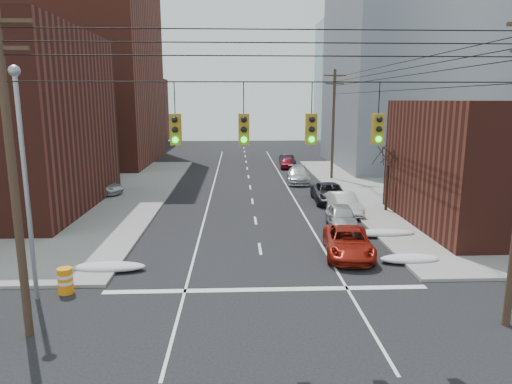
{
  "coord_description": "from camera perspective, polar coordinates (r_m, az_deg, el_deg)",
  "views": [
    {
      "loc": [
        -1.24,
        -11.9,
        8.04
      ],
      "look_at": [
        -0.18,
        12.96,
        3.0
      ],
      "focal_mm": 32.0,
      "sensor_mm": 36.0,
      "label": 1
    }
  ],
  "objects": [
    {
      "name": "ground",
      "position": [
        14.41,
        3.14,
        -22.47
      ],
      "size": [
        160.0,
        160.0,
        0.0
      ],
      "primitive_type": "plane",
      "color": "black",
      "rests_on": "ground"
    },
    {
      "name": "building_brick_tall",
      "position": [
        64.46,
        -24.18,
        16.68
      ],
      "size": [
        24.0,
        20.0,
        30.0
      ],
      "primitive_type": "cube",
      "color": "maroon",
      "rests_on": "ground"
    },
    {
      "name": "building_brick_far",
      "position": [
        89.42,
        -18.78,
        9.54
      ],
      "size": [
        22.0,
        18.0,
        12.0
      ],
      "primitive_type": "cube",
      "color": "#4D1E17",
      "rests_on": "ground"
    },
    {
      "name": "building_office",
      "position": [
        60.7,
        20.81,
        14.94
      ],
      "size": [
        22.0,
        20.0,
        25.0
      ],
      "primitive_type": "cube",
      "color": "gray",
      "rests_on": "ground"
    },
    {
      "name": "building_glass",
      "position": [
        85.75,
        15.08,
        13.04
      ],
      "size": [
        20.0,
        18.0,
        22.0
      ],
      "primitive_type": "cube",
      "color": "gray",
      "rests_on": "ground"
    },
    {
      "name": "utility_pole_left",
      "position": [
        16.73,
        -28.17,
        2.35
      ],
      "size": [
        2.2,
        0.28,
        11.0
      ],
      "color": "#473323",
      "rests_on": "ground"
    },
    {
      "name": "utility_pole_far",
      "position": [
        46.98,
        9.64,
        8.53
      ],
      "size": [
        2.2,
        0.28,
        11.0
      ],
      "color": "#473323",
      "rests_on": "ground"
    },
    {
      "name": "traffic_signals",
      "position": [
        14.96,
        2.71,
        8.1
      ],
      "size": [
        17.0,
        0.42,
        2.02
      ],
      "color": "black",
      "rests_on": "ground"
    },
    {
      "name": "street_light",
      "position": [
        19.87,
        -27.02,
        2.97
      ],
      "size": [
        0.44,
        0.44,
        9.32
      ],
      "color": "gray",
      "rests_on": "ground"
    },
    {
      "name": "bare_tree",
      "position": [
        34.17,
        16.07,
        1.36
      ],
      "size": [
        2.09,
        2.2,
        4.93
      ],
      "color": "black",
      "rests_on": "ground"
    },
    {
      "name": "snow_nw",
      "position": [
        23.15,
        -17.94,
        -8.9
      ],
      "size": [
        3.5,
        1.08,
        0.42
      ],
      "primitive_type": "ellipsoid",
      "color": "silver",
      "rests_on": "ground"
    },
    {
      "name": "snow_ne",
      "position": [
        24.37,
        18.65,
        -7.92
      ],
      "size": [
        3.0,
        1.08,
        0.42
      ],
      "primitive_type": "ellipsoid",
      "color": "silver",
      "rests_on": "ground"
    },
    {
      "name": "snow_east_far",
      "position": [
        28.4,
        15.43,
        -4.98
      ],
      "size": [
        4.0,
        1.08,
        0.42
      ],
      "primitive_type": "ellipsoid",
      "color": "silver",
      "rests_on": "ground"
    },
    {
      "name": "red_pickup",
      "position": [
        24.54,
        11.45,
        -6.16
      ],
      "size": [
        2.98,
        5.38,
        1.43
      ],
      "primitive_type": "imported",
      "rotation": [
        0.0,
        0.0,
        -0.12
      ],
      "color": "maroon",
      "rests_on": "ground"
    },
    {
      "name": "parked_car_a",
      "position": [
        29.59,
        10.66,
        -3.03
      ],
      "size": [
        2.05,
        4.46,
        1.48
      ],
      "primitive_type": "imported",
      "rotation": [
        0.0,
        0.0,
        -0.07
      ],
      "color": "#AFB0B4",
      "rests_on": "ground"
    },
    {
      "name": "parked_car_b",
      "position": [
        33.25,
        10.91,
        -1.43
      ],
      "size": [
        2.02,
        4.68,
        1.5
      ],
      "primitive_type": "imported",
      "rotation": [
        0.0,
        0.0,
        0.1
      ],
      "color": "white",
      "rests_on": "ground"
    },
    {
      "name": "parked_car_c",
      "position": [
        36.85,
        9.17,
        -0.11
      ],
      "size": [
        2.65,
        5.46,
        1.5
      ],
      "primitive_type": "imported",
      "rotation": [
        0.0,
        0.0,
        -0.03
      ],
      "color": "black",
      "rests_on": "ground"
    },
    {
      "name": "parked_car_d",
      "position": [
        45.1,
        5.29,
        2.1
      ],
      "size": [
        2.51,
        5.35,
        1.51
      ],
      "primitive_type": "imported",
      "rotation": [
        0.0,
        0.0,
        -0.08
      ],
      "color": "#B6B6BB",
      "rests_on": "ground"
    },
    {
      "name": "parked_car_e",
      "position": [
        54.72,
        3.93,
        3.66
      ],
      "size": [
        2.04,
        3.99,
        1.3
      ],
      "primitive_type": "imported",
      "rotation": [
        0.0,
        0.0,
        -0.14
      ],
      "color": "maroon",
      "rests_on": "ground"
    },
    {
      "name": "parked_car_f",
      "position": [
        56.49,
        3.92,
        3.96
      ],
      "size": [
        1.72,
        4.36,
        1.41
      ],
      "primitive_type": "imported",
      "rotation": [
        0.0,
        0.0,
        0.05
      ],
      "color": "black",
      "rests_on": "ground"
    },
    {
      "name": "lot_car_a",
      "position": [
        36.31,
        -26.32,
        -1.26
      ],
      "size": [
        4.12,
        1.96,
        1.31
      ],
      "primitive_type": "imported",
      "rotation": [
        0.0,
        0.0,
        1.72
      ],
      "color": "silver",
      "rests_on": "sidewalk_nw"
    },
    {
      "name": "lot_car_b",
      "position": [
        41.04,
        -19.18,
        0.63
      ],
      "size": [
        5.06,
        3.67,
        1.28
      ],
      "primitive_type": "imported",
      "rotation": [
        0.0,
        0.0,
        1.19
      ],
      "color": "silver",
      "rests_on": "sidewalk_nw"
    },
    {
      "name": "lot_car_c",
      "position": [
        40.45,
        -26.24,
        0.14
      ],
      "size": [
        5.67,
        2.9,
        1.58
      ],
      "primitive_type": "imported",
      "rotation": [
        0.0,
        0.0,
        1.44
      ],
      "color": "black",
      "rests_on": "sidewalk_nw"
    },
    {
      "name": "lot_car_d",
      "position": [
        39.58,
        -27.75,
        -0.24
      ],
      "size": [
        4.66,
        2.12,
        1.55
      ],
      "primitive_type": "imported",
      "rotation": [
        0.0,
        0.0,
        1.64
      ],
      "color": "#B3B3B8",
      "rests_on": "sidewalk_nw"
    },
    {
      "name": "construction_barrel",
      "position": [
        21.14,
        -22.72,
        -10.16
      ],
      "size": [
        0.64,
        0.64,
        1.11
      ],
      "rotation": [
        0.0,
        0.0,
        0.01
      ],
      "color": "orange",
      "rests_on": "ground"
    }
  ]
}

